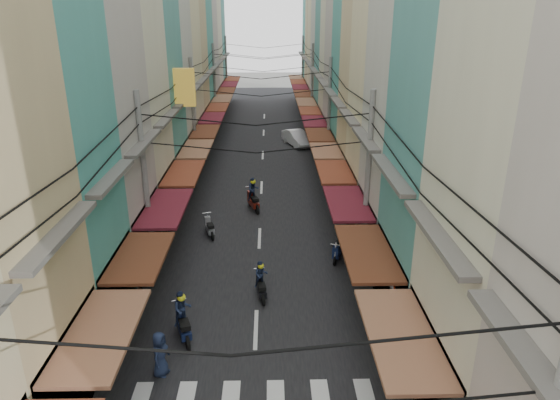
{
  "coord_description": "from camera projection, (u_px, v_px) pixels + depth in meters",
  "views": [
    {
      "loc": [
        0.57,
        -17.82,
        11.3
      ],
      "look_at": [
        1.09,
        6.15,
        2.1
      ],
      "focal_mm": 32.0,
      "sensor_mm": 36.0,
      "label": 1
    }
  ],
  "objects": [
    {
      "name": "utility_poles",
      "position": [
        260.0,
        87.0,
        32.33
      ],
      "size": [
        10.2,
        66.13,
        8.2
      ],
      "color": "gray",
      "rests_on": "ground"
    },
    {
      "name": "sidewalk_right",
      "position": [
        345.0,
        161.0,
        39.46
      ],
      "size": [
        3.0,
        80.0,
        0.06
      ],
      "primitive_type": "cube",
      "color": "gray",
      "rests_on": "ground"
    },
    {
      "name": "sidewalk_left",
      "position": [
        180.0,
        162.0,
        39.2
      ],
      "size": [
        3.0,
        80.0,
        0.06
      ],
      "primitive_type": "cube",
      "color": "gray",
      "rests_on": "ground"
    },
    {
      "name": "parked_scooters",
      "position": [
        373.0,
        334.0,
        17.75
      ],
      "size": [
        13.32,
        12.68,
        1.02
      ],
      "color": "black",
      "rests_on": "ground"
    },
    {
      "name": "market_umbrella",
      "position": [
        442.0,
        320.0,
        15.43
      ],
      "size": [
        2.46,
        2.46,
        2.59
      ],
      "color": "#B2B2B7",
      "rests_on": "ground"
    },
    {
      "name": "white_car",
      "position": [
        297.0,
        145.0,
        44.25
      ],
      "size": [
        5.03,
        3.32,
        1.65
      ],
      "primitive_type": "imported",
      "rotation": [
        0.0,
        0.0,
        0.35
      ],
      "color": "silver",
      "rests_on": "ground"
    },
    {
      "name": "pedestrians",
      "position": [
        167.0,
        248.0,
        22.88
      ],
      "size": [
        11.75,
        19.76,
        2.25
      ],
      "color": "#26212C",
      "rests_on": "ground"
    },
    {
      "name": "moving_scooters",
      "position": [
        243.0,
        250.0,
        23.77
      ],
      "size": [
        6.85,
        14.48,
        2.01
      ],
      "color": "black",
      "rests_on": "ground"
    },
    {
      "name": "ground",
      "position": [
        257.0,
        301.0,
        20.67
      ],
      "size": [
        160.0,
        160.0,
        0.0
      ],
      "primitive_type": "plane",
      "color": "slate",
      "rests_on": "ground"
    },
    {
      "name": "traffic_sign",
      "position": [
        391.0,
        298.0,
        17.37
      ],
      "size": [
        0.1,
        0.58,
        2.64
      ],
      "color": "gray",
      "rests_on": "ground"
    },
    {
      "name": "road",
      "position": [
        262.0,
        162.0,
        39.34
      ],
      "size": [
        10.0,
        80.0,
        0.02
      ],
      "primitive_type": "cube",
      "color": "black",
      "rests_on": "ground"
    },
    {
      "name": "building_row_left",
      "position": [
        139.0,
        34.0,
        32.47
      ],
      "size": [
        7.8,
        67.67,
        23.7
      ],
      "color": "#B8B6A9",
      "rests_on": "ground"
    },
    {
      "name": "building_row_right",
      "position": [
        380.0,
        40.0,
        32.81
      ],
      "size": [
        7.8,
        68.98,
        22.59
      ],
      "color": "teal",
      "rests_on": "ground"
    },
    {
      "name": "bicycle",
      "position": [
        420.0,
        270.0,
        23.11
      ],
      "size": [
        1.56,
        0.77,
        1.03
      ],
      "primitive_type": "imported",
      "rotation": [
        0.0,
        0.0,
        1.71
      ],
      "color": "black",
      "rests_on": "ground"
    }
  ]
}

